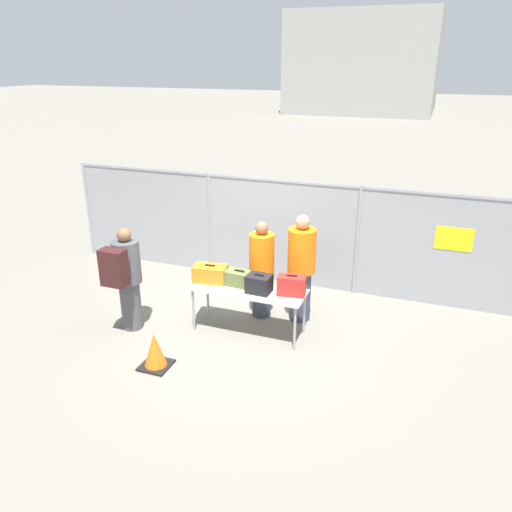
{
  "coord_description": "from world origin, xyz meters",
  "views": [
    {
      "loc": [
        2.65,
        -6.53,
        4.04
      ],
      "look_at": [
        0.04,
        0.51,
        1.05
      ],
      "focal_mm": 35.0,
      "sensor_mm": 36.0,
      "label": 1
    }
  ],
  "objects_px": {
    "suitcase_red": "(292,286)",
    "traveler_hooded": "(126,276)",
    "suitcase_black": "(259,284)",
    "traffic_cone": "(155,352)",
    "utility_trailer": "(340,228)",
    "inspection_table": "(248,293)",
    "suitcase_orange": "(210,274)",
    "security_worker_near": "(262,268)",
    "security_worker_far": "(301,267)",
    "suitcase_olive": "(240,278)"
  },
  "relations": [
    {
      "from": "suitcase_orange",
      "to": "suitcase_black",
      "type": "xyz_separation_m",
      "value": [
        0.86,
        -0.1,
        0.01
      ]
    },
    {
      "from": "suitcase_orange",
      "to": "security_worker_near",
      "type": "relative_size",
      "value": 0.34
    },
    {
      "from": "security_worker_near",
      "to": "utility_trailer",
      "type": "distance_m",
      "value": 3.83
    },
    {
      "from": "suitcase_olive",
      "to": "traffic_cone",
      "type": "height_order",
      "value": "suitcase_olive"
    },
    {
      "from": "suitcase_black",
      "to": "security_worker_far",
      "type": "distance_m",
      "value": 0.85
    },
    {
      "from": "utility_trailer",
      "to": "suitcase_olive",
      "type": "bearing_deg",
      "value": -99.84
    },
    {
      "from": "suitcase_red",
      "to": "security_worker_far",
      "type": "relative_size",
      "value": 0.25
    },
    {
      "from": "suitcase_red",
      "to": "security_worker_near",
      "type": "bearing_deg",
      "value": 141.0
    },
    {
      "from": "traffic_cone",
      "to": "suitcase_black",
      "type": "bearing_deg",
      "value": 51.16
    },
    {
      "from": "suitcase_red",
      "to": "traffic_cone",
      "type": "relative_size",
      "value": 0.86
    },
    {
      "from": "security_worker_far",
      "to": "utility_trailer",
      "type": "bearing_deg",
      "value": -117.22
    },
    {
      "from": "inspection_table",
      "to": "suitcase_orange",
      "type": "bearing_deg",
      "value": 174.37
    },
    {
      "from": "utility_trailer",
      "to": "traffic_cone",
      "type": "distance_m",
      "value": 5.89
    },
    {
      "from": "traveler_hooded",
      "to": "utility_trailer",
      "type": "relative_size",
      "value": 0.44
    },
    {
      "from": "inspection_table",
      "to": "suitcase_olive",
      "type": "xyz_separation_m",
      "value": [
        -0.18,
        0.09,
        0.18
      ]
    },
    {
      "from": "utility_trailer",
      "to": "traffic_cone",
      "type": "xyz_separation_m",
      "value": [
        -1.44,
        -5.7,
        -0.19
      ]
    },
    {
      "from": "suitcase_orange",
      "to": "suitcase_red",
      "type": "bearing_deg",
      "value": -0.71
    },
    {
      "from": "suitcase_orange",
      "to": "traveler_hooded",
      "type": "relative_size",
      "value": 0.33
    },
    {
      "from": "suitcase_olive",
      "to": "suitcase_red",
      "type": "relative_size",
      "value": 1.11
    },
    {
      "from": "suitcase_red",
      "to": "traveler_hooded",
      "type": "xyz_separation_m",
      "value": [
        -2.47,
        -0.63,
        0.04
      ]
    },
    {
      "from": "inspection_table",
      "to": "security_worker_near",
      "type": "xyz_separation_m",
      "value": [
        0.01,
        0.59,
        0.18
      ]
    },
    {
      "from": "security_worker_near",
      "to": "traffic_cone",
      "type": "distance_m",
      "value": 2.22
    },
    {
      "from": "inspection_table",
      "to": "utility_trailer",
      "type": "distance_m",
      "value": 4.4
    },
    {
      "from": "inspection_table",
      "to": "traffic_cone",
      "type": "xyz_separation_m",
      "value": [
        -0.87,
        -1.35,
        -0.44
      ]
    },
    {
      "from": "suitcase_orange",
      "to": "traffic_cone",
      "type": "bearing_deg",
      "value": -98.15
    },
    {
      "from": "suitcase_olive",
      "to": "traveler_hooded",
      "type": "relative_size",
      "value": 0.29
    },
    {
      "from": "security_worker_near",
      "to": "traffic_cone",
      "type": "xyz_separation_m",
      "value": [
        -0.88,
        -1.94,
        -0.62
      ]
    },
    {
      "from": "security_worker_far",
      "to": "traffic_cone",
      "type": "bearing_deg",
      "value": 24.95
    },
    {
      "from": "inspection_table",
      "to": "suitcase_orange",
      "type": "height_order",
      "value": "suitcase_orange"
    },
    {
      "from": "security_worker_far",
      "to": "traffic_cone",
      "type": "xyz_separation_m",
      "value": [
        -1.52,
        -2.04,
        -0.69
      ]
    },
    {
      "from": "utility_trailer",
      "to": "suitcase_red",
      "type": "bearing_deg",
      "value": -88.55
    },
    {
      "from": "suitcase_black",
      "to": "utility_trailer",
      "type": "relative_size",
      "value": 0.1
    },
    {
      "from": "inspection_table",
      "to": "traveler_hooded",
      "type": "distance_m",
      "value": 1.9
    },
    {
      "from": "suitcase_black",
      "to": "suitcase_orange",
      "type": "bearing_deg",
      "value": 173.33
    },
    {
      "from": "suitcase_orange",
      "to": "suitcase_red",
      "type": "distance_m",
      "value": 1.34
    },
    {
      "from": "suitcase_red",
      "to": "utility_trailer",
      "type": "bearing_deg",
      "value": 91.45
    },
    {
      "from": "traveler_hooded",
      "to": "suitcase_orange",
      "type": "bearing_deg",
      "value": 44.53
    },
    {
      "from": "inspection_table",
      "to": "traveler_hooded",
      "type": "relative_size",
      "value": 1.05
    },
    {
      "from": "suitcase_black",
      "to": "traveler_hooded",
      "type": "bearing_deg",
      "value": -164.58
    },
    {
      "from": "inspection_table",
      "to": "traveler_hooded",
      "type": "xyz_separation_m",
      "value": [
        -1.8,
        -0.58,
        0.25
      ]
    },
    {
      "from": "suitcase_red",
      "to": "traveler_hooded",
      "type": "distance_m",
      "value": 2.55
    },
    {
      "from": "inspection_table",
      "to": "suitcase_red",
      "type": "xyz_separation_m",
      "value": [
        0.67,
        0.05,
        0.21
      ]
    },
    {
      "from": "inspection_table",
      "to": "security_worker_far",
      "type": "distance_m",
      "value": 0.97
    },
    {
      "from": "utility_trailer",
      "to": "suitcase_orange",
      "type": "bearing_deg",
      "value": -106.05
    },
    {
      "from": "suitcase_orange",
      "to": "security_worker_far",
      "type": "relative_size",
      "value": 0.31
    },
    {
      "from": "suitcase_black",
      "to": "utility_trailer",
      "type": "height_order",
      "value": "suitcase_black"
    },
    {
      "from": "utility_trailer",
      "to": "inspection_table",
      "type": "bearing_deg",
      "value": -97.37
    },
    {
      "from": "traffic_cone",
      "to": "security_worker_near",
      "type": "bearing_deg",
      "value": 65.63
    },
    {
      "from": "suitcase_black",
      "to": "traffic_cone",
      "type": "xyz_separation_m",
      "value": [
        -1.06,
        -1.32,
        -0.64
      ]
    },
    {
      "from": "security_worker_far",
      "to": "traffic_cone",
      "type": "height_order",
      "value": "security_worker_far"
    }
  ]
}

